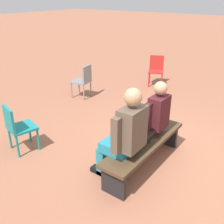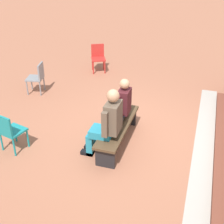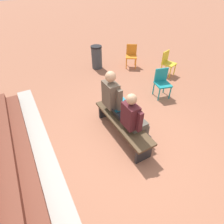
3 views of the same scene
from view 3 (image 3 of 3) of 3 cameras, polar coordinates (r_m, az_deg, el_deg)
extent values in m
plane|color=#9E6047|center=(3.90, 3.82, -11.54)|extent=(60.00, 60.00, 0.00)
cube|color=#A8A399|center=(3.83, -20.17, -16.16)|extent=(6.41, 0.40, 0.01)
cube|color=brown|center=(3.88, -32.37, -18.92)|extent=(5.61, 1.20, 0.15)
cube|color=#4C3823|center=(3.86, 3.42, -3.05)|extent=(1.80, 0.44, 0.05)
cube|color=black|center=(3.60, 10.28, -13.10)|extent=(0.06, 0.37, 0.40)
cube|color=black|center=(4.54, -2.08, 0.67)|extent=(0.06, 0.37, 0.40)
cube|color=#4C473D|center=(3.70, 8.24, -4.06)|extent=(0.31, 0.37, 0.13)
cube|color=#4C473D|center=(3.94, 10.76, -6.84)|extent=(0.10, 0.11, 0.45)
cube|color=black|center=(4.10, 11.06, -8.45)|extent=(0.10, 0.22, 0.06)
cube|color=#4C473D|center=(4.03, 9.31, -5.40)|extent=(0.10, 0.11, 0.45)
cube|color=black|center=(4.19, 9.65, -7.03)|extent=(0.10, 0.22, 0.06)
cube|color=#47191E|center=(3.39, 5.96, -1.22)|extent=(0.35, 0.22, 0.52)
cube|color=maroon|center=(3.47, 7.49, -1.08)|extent=(0.05, 0.01, 0.31)
cube|color=#47191E|center=(3.30, 9.03, -3.25)|extent=(0.08, 0.09, 0.44)
cube|color=#47191E|center=(3.57, 4.79, 0.86)|extent=(0.08, 0.09, 0.44)
sphere|color=tan|center=(3.16, 6.41, 4.20)|extent=(0.20, 0.20, 0.20)
cube|color=teal|center=(4.19, 2.34, 2.31)|extent=(0.36, 0.42, 0.15)
cube|color=teal|center=(4.39, 5.22, -0.56)|extent=(0.12, 0.13, 0.45)
cube|color=black|center=(4.54, 5.75, -2.15)|extent=(0.12, 0.25, 0.07)
cube|color=teal|center=(4.52, 3.90, 0.76)|extent=(0.12, 0.13, 0.45)
cube|color=black|center=(4.66, 4.45, -0.83)|extent=(0.12, 0.25, 0.07)
cube|color=brown|center=(3.88, -0.44, 5.69)|extent=(0.40, 0.25, 0.59)
cube|color=brown|center=(3.74, 2.43, 3.89)|extent=(0.09, 0.10, 0.50)
cube|color=brown|center=(4.11, -1.27, 7.38)|extent=(0.09, 0.10, 0.50)
sphere|color=tan|center=(3.66, -0.48, 11.49)|extent=(0.23, 0.23, 0.23)
cube|color=black|center=(3.93, 3.04, -1.51)|extent=(0.32, 0.22, 0.02)
cube|color=#2D2D33|center=(3.93, 3.17, -1.33)|extent=(0.29, 0.15, 0.00)
cube|color=black|center=(3.81, 1.30, -0.98)|extent=(0.32, 0.07, 0.19)
cube|color=#33519E|center=(3.81, 1.40, -0.94)|extent=(0.28, 0.06, 0.17)
cube|color=teal|center=(5.41, 16.29, 8.65)|extent=(0.51, 0.51, 0.04)
cube|color=teal|center=(5.45, 15.76, 11.64)|extent=(0.14, 0.40, 0.40)
cylinder|color=teal|center=(5.31, 15.08, 5.45)|extent=(0.04, 0.04, 0.40)
cylinder|color=teal|center=(5.48, 18.40, 5.89)|extent=(0.04, 0.04, 0.40)
cylinder|color=teal|center=(5.57, 13.40, 7.44)|extent=(0.04, 0.04, 0.40)
cylinder|color=teal|center=(5.74, 16.64, 7.82)|extent=(0.04, 0.04, 0.40)
cube|color=orange|center=(7.20, 6.31, 17.52)|extent=(0.58, 0.58, 0.04)
cube|color=orange|center=(7.31, 6.41, 19.66)|extent=(0.25, 0.36, 0.40)
cylinder|color=orange|center=(7.12, 4.71, 15.42)|extent=(0.04, 0.04, 0.40)
cylinder|color=orange|center=(7.13, 7.71, 15.26)|extent=(0.04, 0.04, 0.40)
cylinder|color=orange|center=(7.45, 4.72, 16.51)|extent=(0.04, 0.04, 0.40)
cylinder|color=orange|center=(7.46, 7.60, 16.36)|extent=(0.04, 0.04, 0.40)
cube|color=gold|center=(6.84, 18.14, 14.71)|extent=(0.53, 0.53, 0.04)
cube|color=gold|center=(6.84, 17.07, 16.91)|extent=(0.17, 0.39, 0.40)
cylinder|color=gold|center=(6.71, 18.43, 12.10)|extent=(0.04, 0.04, 0.40)
cylinder|color=gold|center=(7.02, 19.78, 12.96)|extent=(0.04, 0.04, 0.40)
cylinder|color=gold|center=(6.85, 15.73, 13.15)|extent=(0.04, 0.04, 0.40)
cylinder|color=gold|center=(7.15, 17.17, 13.96)|extent=(0.04, 0.04, 0.40)
cylinder|color=#383D42|center=(7.12, -4.99, 17.15)|extent=(0.40, 0.40, 0.80)
cylinder|color=black|center=(6.97, -5.19, 20.44)|extent=(0.42, 0.42, 0.06)
camera|label=1|loc=(5.44, -33.89, 28.11)|focal=42.00mm
camera|label=2|loc=(7.56, -37.62, 38.58)|focal=50.00mm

